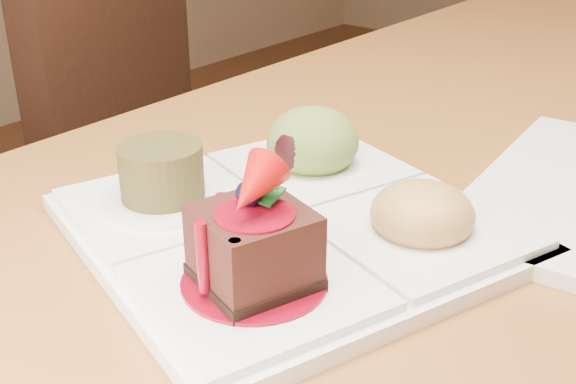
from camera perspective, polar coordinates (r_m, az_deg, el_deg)
The scene contains 2 objects.
chair_left at distance 1.14m, azimuth -7.70°, elevation 3.87°, with size 0.61×0.61×1.04m.
sampler_plate at distance 0.52m, azimuth 0.30°, elevation -1.14°, with size 0.35×0.35×0.11m.
Camera 1 is at (0.10, -0.77, 1.01)m, focal length 45.00 mm.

